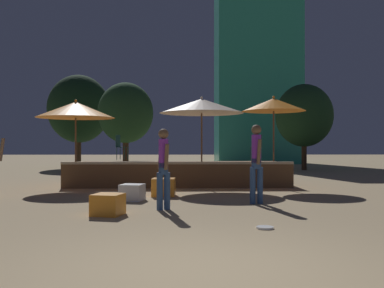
# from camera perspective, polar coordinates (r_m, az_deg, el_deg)

# --- Properties ---
(ground_plane) EXTENTS (120.00, 120.00, 0.00)m
(ground_plane) POSITION_cam_1_polar(r_m,az_deg,el_deg) (4.71, 1.62, -16.61)
(ground_plane) COLOR tan
(wooden_deck) EXTENTS (7.28, 2.94, 0.83)m
(wooden_deck) POSITION_cam_1_polar(r_m,az_deg,el_deg) (14.84, -1.83, -3.93)
(wooden_deck) COLOR brown
(wooden_deck) RESTS_ON ground
(patio_umbrella_0) EXTENTS (2.67, 2.67, 2.90)m
(patio_umbrella_0) POSITION_cam_1_polar(r_m,az_deg,el_deg) (13.59, 1.30, 5.08)
(patio_umbrella_0) COLOR brown
(patio_umbrella_0) RESTS_ON ground
(patio_umbrella_1) EXTENTS (2.48, 2.48, 2.82)m
(patio_umbrella_1) POSITION_cam_1_polar(r_m,az_deg,el_deg) (14.20, -15.25, 4.41)
(patio_umbrella_1) COLOR brown
(patio_umbrella_1) RESTS_ON ground
(patio_umbrella_2) EXTENTS (2.03, 2.03, 2.93)m
(patio_umbrella_2) POSITION_cam_1_polar(r_m,az_deg,el_deg) (13.98, 10.83, 5.14)
(patio_umbrella_2) COLOR brown
(patio_umbrella_2) RESTS_ON ground
(cube_seat_0) EXTENTS (0.63, 0.63, 0.39)m
(cube_seat_0) POSITION_cam_1_polar(r_m,az_deg,el_deg) (10.53, -7.98, -6.41)
(cube_seat_0) COLOR white
(cube_seat_0) RESTS_ON ground
(cube_seat_1) EXTENTS (0.62, 0.62, 0.47)m
(cube_seat_1) POSITION_cam_1_polar(r_m,az_deg,el_deg) (11.38, -3.81, -5.76)
(cube_seat_1) COLOR orange
(cube_seat_1) RESTS_ON ground
(cube_seat_2) EXTENTS (0.65, 0.65, 0.41)m
(cube_seat_2) POSITION_cam_1_polar(r_m,az_deg,el_deg) (8.41, -11.14, -7.92)
(cube_seat_2) COLOR orange
(cube_seat_2) RESTS_ON ground
(person_1) EXTENTS (0.28, 0.47, 1.68)m
(person_1) POSITION_cam_1_polar(r_m,az_deg,el_deg) (8.89, -3.83, -2.97)
(person_1) COLOR #2D4C7F
(person_1) RESTS_ON ground
(person_2) EXTENTS (0.30, 0.57, 1.81)m
(person_2) POSITION_cam_1_polar(r_m,az_deg,el_deg) (9.91, 8.58, -2.12)
(person_2) COLOR #2D4C7F
(person_2) RESTS_ON ground
(bistro_chair_0) EXTENTS (0.45, 0.45, 0.90)m
(bistro_chair_0) POSITION_cam_1_polar(r_m,az_deg,el_deg) (15.32, 8.60, -0.07)
(bistro_chair_0) COLOR #1E4C47
(bistro_chair_0) RESTS_ON wooden_deck
(bistro_chair_1) EXTENTS (0.43, 0.42, 0.90)m
(bistro_chair_1) POSITION_cam_1_polar(r_m,az_deg,el_deg) (15.84, -9.58, -0.08)
(bistro_chair_1) COLOR #1E4C47
(bistro_chair_1) RESTS_ON wooden_deck
(frisbee_disc) EXTENTS (0.28, 0.28, 0.03)m
(frisbee_disc) POSITION_cam_1_polar(r_m,az_deg,el_deg) (7.07, 9.70, -10.91)
(frisbee_disc) COLOR white
(frisbee_disc) RESTS_ON ground
(background_tree_0) EXTENTS (3.13, 3.13, 4.73)m
(background_tree_0) POSITION_cam_1_polar(r_m,az_deg,el_deg) (24.36, 14.72, 3.69)
(background_tree_0) COLOR #3D2B1C
(background_tree_0) RESTS_ON ground
(background_tree_1) EXTENTS (3.77, 3.77, 5.68)m
(background_tree_1) POSITION_cam_1_polar(r_m,az_deg,el_deg) (27.20, -14.85, 4.54)
(background_tree_1) COLOR #3D2B1C
(background_tree_1) RESTS_ON ground
(background_tree_2) EXTENTS (2.63, 2.63, 4.35)m
(background_tree_2) POSITION_cam_1_polar(r_m,az_deg,el_deg) (20.69, -8.83, 4.09)
(background_tree_2) COLOR #3D2B1C
(background_tree_2) RESTS_ON ground
(distant_building) EXTENTS (6.23, 4.78, 13.58)m
(distant_building) POSITION_cam_1_polar(r_m,az_deg,el_deg) (34.02, 8.57, 8.99)
(distant_building) COLOR teal
(distant_building) RESTS_ON ground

